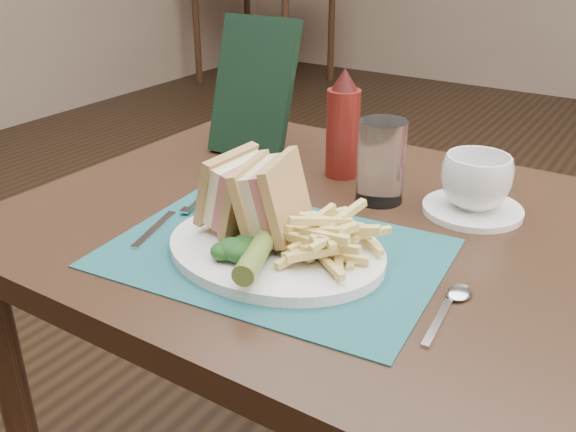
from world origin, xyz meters
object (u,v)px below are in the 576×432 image
object	(u,v)px
table_main	(316,408)
sandwich_half_b	(257,196)
sandwich_half_a	(227,187)
ketchup_bottle	(343,123)
table_bg_left	(265,31)
coffee_cup	(476,181)
drinking_glass	(381,162)
saucer	(472,210)
placemat	(275,253)
plate	(276,250)
check_presenter	(254,88)

from	to	relation	value
table_main	sandwich_half_b	xyz separation A→B (m)	(-0.02, -0.13, 0.45)
sandwich_half_a	ketchup_bottle	distance (m)	0.29
table_main	table_bg_left	xyz separation A→B (m)	(-2.38, 3.25, 0.00)
coffee_cup	drinking_glass	distance (m)	0.14
coffee_cup	sandwich_half_a	bearing A→B (deg)	-136.38
sandwich_half_b	saucer	distance (m)	0.34
placemat	saucer	world-z (taller)	saucer
ketchup_bottle	sandwich_half_a	bearing A→B (deg)	-95.37
table_bg_left	ketchup_bottle	size ratio (longest dim) A/B	4.84
saucer	table_bg_left	bearing A→B (deg)	129.49
table_main	plate	bearing A→B (deg)	-83.86
table_main	drinking_glass	xyz separation A→B (m)	(0.05, 0.10, 0.44)
saucer	check_presenter	world-z (taller)	check_presenter
ketchup_bottle	placemat	bearing A→B (deg)	-78.08
plate	check_presenter	distance (m)	0.43
coffee_cup	drinking_glass	xyz separation A→B (m)	(-0.14, -0.03, 0.01)
plate	sandwich_half_b	distance (m)	0.08
plate	sandwich_half_a	distance (m)	0.11
sandwich_half_b	drinking_glass	world-z (taller)	same
ketchup_bottle	check_presenter	distance (m)	0.20
check_presenter	table_bg_left	bearing A→B (deg)	120.79
sandwich_half_a	saucer	size ratio (longest dim) A/B	0.71
placemat	drinking_glass	size ratio (longest dim) A/B	3.35
plate	ketchup_bottle	distance (m)	0.32
sandwich_half_a	table_main	bearing A→B (deg)	58.68
table_main	sandwich_half_b	distance (m)	0.47
sandwich_half_b	check_presenter	bearing A→B (deg)	113.79
sandwich_half_a	saucer	distance (m)	0.38
placemat	coffee_cup	xyz separation A→B (m)	(0.18, 0.27, 0.05)
coffee_cup	check_presenter	size ratio (longest dim) A/B	0.41
ketchup_bottle	coffee_cup	bearing A→B (deg)	-6.66
coffee_cup	drinking_glass	size ratio (longest dim) A/B	0.80
sandwich_half_b	ketchup_bottle	world-z (taller)	ketchup_bottle
plate	drinking_glass	xyz separation A→B (m)	(0.03, 0.24, 0.06)
coffee_cup	plate	bearing A→B (deg)	-122.10
placemat	drinking_glass	world-z (taller)	drinking_glass
table_bg_left	table_main	bearing A→B (deg)	-53.80
sandwich_half_a	drinking_glass	world-z (taller)	drinking_glass
sandwich_half_a	coffee_cup	size ratio (longest dim) A/B	1.02
table_main	placemat	bearing A→B (deg)	-85.70
table_main	table_bg_left	world-z (taller)	same
sandwich_half_b	drinking_glass	xyz separation A→B (m)	(0.07, 0.23, -0.01)
table_main	saucer	world-z (taller)	saucer
plate	drinking_glass	size ratio (longest dim) A/B	2.31
plate	sandwich_half_a	bearing A→B (deg)	166.34
coffee_cup	ketchup_bottle	bearing A→B (deg)	173.34
saucer	ketchup_bottle	xyz separation A→B (m)	(-0.24, 0.03, 0.09)
coffee_cup	table_bg_left	bearing A→B (deg)	129.49
placemat	sandwich_half_b	xyz separation A→B (m)	(-0.03, 0.01, 0.07)
coffee_cup	drinking_glass	world-z (taller)	drinking_glass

